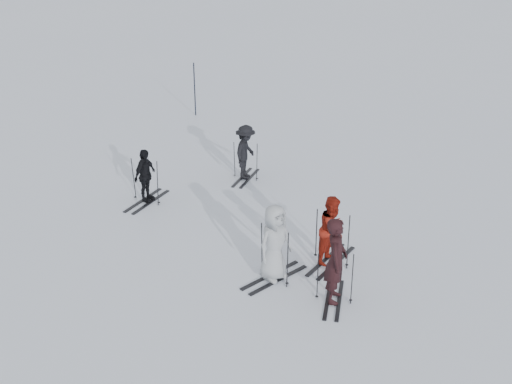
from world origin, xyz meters
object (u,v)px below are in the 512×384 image
Objects in this scene: skier_near_dark at (336,261)px; skier_grey at (275,244)px; skier_uphill_left at (145,177)px; skier_uphill_far at (246,153)px; skier_red at (332,231)px; piste_marker at (195,89)px.

skier_grey is (-1.34, 0.68, -0.06)m from skier_near_dark.
skier_grey is 5.29m from skier_uphill_left.
skier_uphill_far is at bearing -33.02° from skier_uphill_left.
skier_red is at bearing -15.05° from skier_grey.
skier_grey is at bearing -152.98° from skier_uphill_far.
skier_uphill_left is 0.92× the size of skier_uphill_far.
skier_uphill_left is at bearing 54.88° from skier_near_dark.
skier_uphill_far is 0.79× the size of piste_marker.
skier_near_dark reaches higher than skier_uphill_far.
skier_uphill_left is 0.73× the size of piste_marker.
skier_grey is 12.28m from piste_marker.
skier_near_dark is 1.50m from skier_grey.
skier_grey is 1.06× the size of skier_uphill_far.
piste_marker reaches higher than skier_uphill_far.
skier_red is 0.99× the size of skier_uphill_far.
piste_marker reaches higher than skier_grey.
skier_near_dark is 1.07× the size of skier_grey.
skier_near_dark is at bearing -150.15° from skier_red.
skier_near_dark is 6.76m from skier_uphill_left.
skier_grey is 5.70m from skier_uphill_far.
skier_red reaches higher than skier_uphill_left.
skier_near_dark is at bearing -143.60° from skier_uphill_far.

